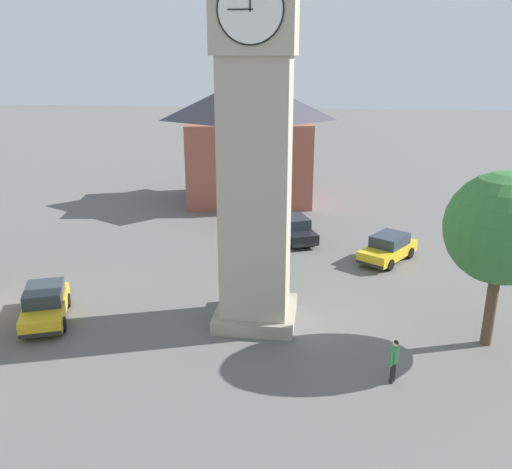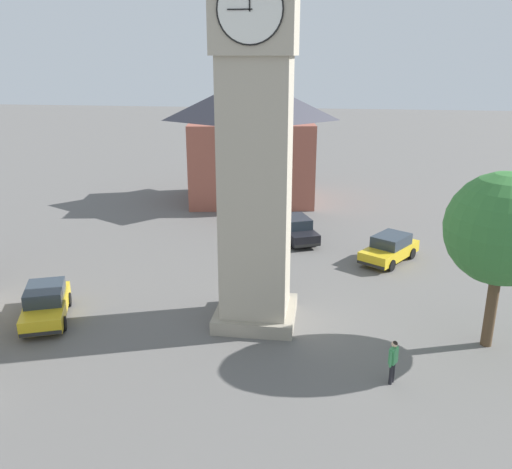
{
  "view_description": "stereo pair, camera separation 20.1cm",
  "coord_description": "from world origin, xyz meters",
  "px_view_note": "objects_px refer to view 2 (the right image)",
  "views": [
    {
      "loc": [
        -2.76,
        21.5,
        11.19
      ],
      "look_at": [
        0.0,
        0.0,
        3.99
      ],
      "focal_mm": 38.11,
      "sensor_mm": 36.0,
      "label": 1
    },
    {
      "loc": [
        -2.96,
        21.47,
        11.19
      ],
      "look_at": [
        0.0,
        0.0,
        3.99
      ],
      "focal_mm": 38.11,
      "sensor_mm": 36.0,
      "label": 2
    }
  ],
  "objects_px": {
    "car_white_side": "(390,248)",
    "building_shop_left": "(251,139)",
    "car_black_far": "(296,229)",
    "pedestrian": "(393,358)",
    "tree": "(503,229)",
    "car_red_corner": "(46,303)",
    "clock_tower": "(256,37)"
  },
  "relations": [
    {
      "from": "car_white_side",
      "to": "building_shop_left",
      "type": "xyz_separation_m",
      "value": [
        9.77,
        -12.62,
        4.15
      ]
    },
    {
      "from": "clock_tower",
      "to": "pedestrian",
      "type": "distance_m",
      "value": 12.8
    },
    {
      "from": "car_red_corner",
      "to": "car_white_side",
      "type": "height_order",
      "value": "same"
    },
    {
      "from": "pedestrian",
      "to": "car_red_corner",
      "type": "bearing_deg",
      "value": -11.44
    },
    {
      "from": "car_red_corner",
      "to": "pedestrian",
      "type": "distance_m",
      "value": 14.96
    },
    {
      "from": "building_shop_left",
      "to": "clock_tower",
      "type": "bearing_deg",
      "value": 98.89
    },
    {
      "from": "clock_tower",
      "to": "pedestrian",
      "type": "xyz_separation_m",
      "value": [
        -5.47,
        4.18,
        -10.79
      ]
    },
    {
      "from": "car_black_far",
      "to": "pedestrian",
      "type": "distance_m",
      "value": 15.86
    },
    {
      "from": "car_white_side",
      "to": "car_black_far",
      "type": "height_order",
      "value": "same"
    },
    {
      "from": "clock_tower",
      "to": "pedestrian",
      "type": "relative_size",
      "value": 11.95
    },
    {
      "from": "car_white_side",
      "to": "tree",
      "type": "relative_size",
      "value": 0.61
    },
    {
      "from": "clock_tower",
      "to": "car_black_far",
      "type": "relative_size",
      "value": 4.53
    },
    {
      "from": "car_red_corner",
      "to": "car_black_far",
      "type": "bearing_deg",
      "value": -129.8
    },
    {
      "from": "car_red_corner",
      "to": "pedestrian",
      "type": "relative_size",
      "value": 2.64
    },
    {
      "from": "car_red_corner",
      "to": "building_shop_left",
      "type": "distance_m",
      "value": 23.17
    },
    {
      "from": "car_white_side",
      "to": "building_shop_left",
      "type": "height_order",
      "value": "building_shop_left"
    },
    {
      "from": "tree",
      "to": "building_shop_left",
      "type": "height_order",
      "value": "building_shop_left"
    },
    {
      "from": "car_black_far",
      "to": "tree",
      "type": "height_order",
      "value": "tree"
    },
    {
      "from": "car_red_corner",
      "to": "car_black_far",
      "type": "relative_size",
      "value": 1.0
    },
    {
      "from": "car_red_corner",
      "to": "building_shop_left",
      "type": "bearing_deg",
      "value": -105.1
    },
    {
      "from": "pedestrian",
      "to": "building_shop_left",
      "type": "relative_size",
      "value": 0.15
    },
    {
      "from": "clock_tower",
      "to": "car_white_side",
      "type": "relative_size",
      "value": 4.62
    },
    {
      "from": "car_black_far",
      "to": "building_shop_left",
      "type": "relative_size",
      "value": 0.41
    },
    {
      "from": "clock_tower",
      "to": "car_white_side",
      "type": "bearing_deg",
      "value": -128.56
    },
    {
      "from": "car_black_far",
      "to": "pedestrian",
      "type": "bearing_deg",
      "value": 106.33
    },
    {
      "from": "pedestrian",
      "to": "tree",
      "type": "xyz_separation_m",
      "value": [
        -4.07,
        -3.29,
        3.91
      ]
    },
    {
      "from": "car_red_corner",
      "to": "tree",
      "type": "relative_size",
      "value": 0.63
    },
    {
      "from": "car_black_far",
      "to": "pedestrian",
      "type": "relative_size",
      "value": 2.64
    },
    {
      "from": "car_white_side",
      "to": "tree",
      "type": "distance_m",
      "value": 10.42
    },
    {
      "from": "car_black_far",
      "to": "pedestrian",
      "type": "height_order",
      "value": "pedestrian"
    },
    {
      "from": "clock_tower",
      "to": "car_black_far",
      "type": "height_order",
      "value": "clock_tower"
    },
    {
      "from": "building_shop_left",
      "to": "pedestrian",
      "type": "bearing_deg",
      "value": 109.25
    }
  ]
}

